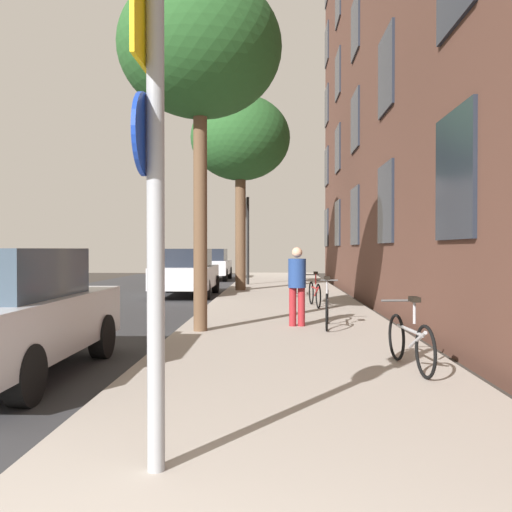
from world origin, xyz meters
The scene contains 16 objects.
ground_plane centered at (-2.40, 15.00, 0.00)m, with size 41.80×41.80×0.00m, color #332D28.
road_asphalt centered at (-4.50, 15.00, 0.01)m, with size 7.00×38.00×0.01m, color #2D2D30.
sidewalk centered at (1.10, 15.00, 0.06)m, with size 4.20×38.00×0.12m, color #9E9389.
building_facade centered at (3.69, 14.50, 8.21)m, with size 0.56×27.00×16.39m.
sign_post centered at (0.00, 2.62, 2.15)m, with size 0.16×0.60×3.54m.
traffic_light centered at (-0.44, 22.28, 2.66)m, with size 0.43×0.24×3.70m.
tree_near centered at (-0.54, 8.99, 5.27)m, with size 2.99×2.99×6.45m.
tree_far centered at (-0.44, 19.05, 5.62)m, with size 3.62×3.62×7.09m.
bicycle_0 centered at (2.52, 5.87, 0.48)m, with size 0.42×1.68×0.92m.
bicycle_1 centered at (1.83, 9.54, 0.50)m, with size 0.42×1.76×0.98m.
bicycle_2 centered at (1.86, 13.38, 0.48)m, with size 0.42×1.65×0.92m.
bicycle_3 centered at (1.50, 16.95, 0.47)m, with size 0.42×1.70×0.90m.
pedestrian_0 centered at (1.26, 9.67, 1.00)m, with size 0.36×0.36×1.54m.
car_0 centered at (-2.58, 5.66, 0.84)m, with size 1.91×3.95×1.62m.
car_1 centered at (-2.23, 17.71, 0.84)m, with size 1.96×4.38×1.62m.
car_2 centered at (-2.52, 27.34, 0.84)m, with size 1.95×4.11×1.62m.
Camera 1 is at (0.83, -1.08, 1.62)m, focal length 38.75 mm.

